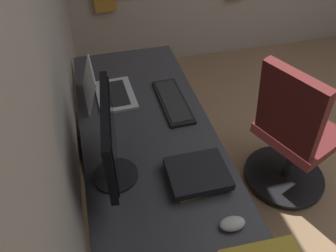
# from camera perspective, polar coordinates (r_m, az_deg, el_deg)

# --- Properties ---
(wall_back) EXTENTS (5.02, 0.10, 2.60)m
(wall_back) POSITION_cam_1_polar(r_m,az_deg,el_deg) (1.05, -23.23, 5.67)
(wall_back) COLOR beige
(wall_back) RESTS_ON ground
(desk) EXTENTS (2.14, 0.67, 0.73)m
(desk) POSITION_cam_1_polar(r_m,az_deg,el_deg) (1.56, -1.79, -8.09)
(desk) COLOR #38383D
(desk) RESTS_ON ground
(drawer_pedestal) EXTENTS (0.40, 0.51, 0.69)m
(drawer_pedestal) POSITION_cam_1_polar(r_m,az_deg,el_deg) (1.99, -4.37, -7.60)
(drawer_pedestal) COLOR #38383D
(drawer_pedestal) RESTS_ON ground
(monitor_primary) EXTENTS (0.47, 0.20, 0.40)m
(monitor_primary) POSITION_cam_1_polar(r_m,az_deg,el_deg) (1.31, -10.13, -2.29)
(monitor_primary) COLOR black
(monitor_primary) RESTS_ON desk
(laptop_left) EXTENTS (0.33, 0.29, 0.21)m
(laptop_left) POSITION_cam_1_polar(r_m,az_deg,el_deg) (1.89, -11.04, 6.17)
(laptop_left) COLOR silver
(laptop_left) RESTS_ON desk
(keyboard_main) EXTENTS (0.42, 0.15, 0.02)m
(keyboard_main) POSITION_cam_1_polar(r_m,az_deg,el_deg) (1.84, 0.84, 4.37)
(keyboard_main) COLOR black
(keyboard_main) RESTS_ON desk
(mouse_main) EXTENTS (0.06, 0.10, 0.03)m
(mouse_main) POSITION_cam_1_polar(r_m,az_deg,el_deg) (1.33, 11.29, -16.50)
(mouse_main) COLOR silver
(mouse_main) RESTS_ON desk
(book_stack_far) EXTENTS (0.23, 0.26, 0.06)m
(book_stack_far) POSITION_cam_1_polar(r_m,az_deg,el_deg) (1.43, 5.26, -8.59)
(book_stack_far) COLOR gold
(book_stack_far) RESTS_ON desk
(office_chair) EXTENTS (0.57, 0.61, 0.97)m
(office_chair) POSITION_cam_1_polar(r_m,az_deg,el_deg) (2.16, 20.99, -1.98)
(office_chair) COLOR maroon
(office_chair) RESTS_ON ground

